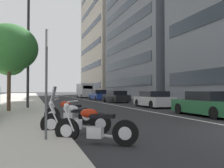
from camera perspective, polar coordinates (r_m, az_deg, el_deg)
The scene contains 15 objects.
lane_centre_stripe at distance 41.24m, azimuth -7.91°, elevation -3.41°, with size 110.00×0.16×0.01m, color silver.
motorcycle_by_sign_pole at distance 6.26m, azimuth -4.14°, elevation -10.22°, with size 1.29×1.91×1.10m.
motorcycle_under_tarp at distance 7.69m, azimuth -8.72°, elevation -8.37°, with size 0.77×2.14×1.49m.
motorcycle_mid_row at distance 10.15m, azimuth -10.16°, elevation -6.81°, with size 1.23×1.94×1.11m.
car_mid_block_traffic at distance 14.02m, azimuth 21.70°, elevation -4.48°, with size 4.35×1.92×1.32m.
car_lead_in_lane at distance 20.11m, azimuth 9.78°, elevation -3.63°, with size 4.30×1.98×1.31m.
car_following_behind at distance 27.96m, azimuth 0.91°, elevation -3.02°, with size 4.63×1.97×1.34m.
car_far_down_avenue at distance 35.25m, azimuth -3.19°, elevation -2.63°, with size 4.40×1.98×1.47m.
delivery_van_ahead at distance 46.30m, azimuth -6.49°, elevation -1.48°, with size 6.15×2.09×2.62m.
parking_sign_by_curb at distance 6.29m, azimuth -15.14°, elevation 2.42°, with size 0.32×0.06×2.75m.
street_lamp_with_banners at distance 18.56m, azimuth -18.24°, elevation 10.32°, with size 1.26×2.05×8.44m.
street_tree_mid_sidewalk at distance 15.97m, azimuth -22.98°, elevation 7.77°, with size 3.37×3.37×5.20m.
street_tree_near_plaza_corner at distance 25.36m, azimuth -22.95°, elevation 4.75°, with size 3.06×3.06×5.25m.
office_tower_near_left at distance 49.90m, azimuth 12.98°, elevation 17.46°, with size 23.70×18.00×35.14m.
office_tower_far_left_down_avenue at distance 73.84m, azimuth 0.39°, elevation 10.09°, with size 27.36×14.76×32.49m.
Camera 1 is at (-5.60, 7.15, 1.36)m, focal length 38.93 mm.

